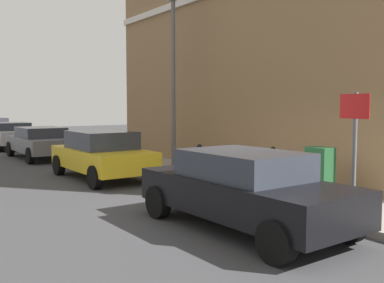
{
  "coord_description": "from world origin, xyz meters",
  "views": [
    {
      "loc": [
        -5.59,
        -6.86,
        2.2
      ],
      "look_at": [
        1.37,
        3.27,
        1.2
      ],
      "focal_mm": 40.66,
      "sensor_mm": 36.0,
      "label": 1
    }
  ],
  "objects_px": {
    "car_black": "(243,188)",
    "car_yellow": "(102,154)",
    "utility_cabinet": "(320,175)",
    "lamppost": "(173,73)",
    "street_sign": "(354,137)",
    "car_grey": "(41,142)",
    "bollard_near_cabinet": "(273,166)",
    "car_silver": "(11,135)",
    "bollard_far_kerb": "(199,162)"
  },
  "relations": [
    {
      "from": "car_grey",
      "to": "utility_cabinet",
      "type": "xyz_separation_m",
      "value": [
        2.66,
        -12.35,
        -0.03
      ]
    },
    {
      "from": "car_yellow",
      "to": "bollard_near_cabinet",
      "type": "distance_m",
      "value": 5.27
    },
    {
      "from": "bollard_near_cabinet",
      "to": "car_black",
      "type": "bearing_deg",
      "value": -143.73
    },
    {
      "from": "car_grey",
      "to": "street_sign",
      "type": "relative_size",
      "value": 1.89
    },
    {
      "from": "bollard_near_cabinet",
      "to": "car_silver",
      "type": "bearing_deg",
      "value": 100.0
    },
    {
      "from": "car_black",
      "to": "car_silver",
      "type": "height_order",
      "value": "car_black"
    },
    {
      "from": "car_black",
      "to": "bollard_far_kerb",
      "type": "xyz_separation_m",
      "value": [
        1.62,
        3.63,
        -0.04
      ]
    },
    {
      "from": "utility_cabinet",
      "to": "street_sign",
      "type": "xyz_separation_m",
      "value": [
        -0.99,
        -1.55,
        0.98
      ]
    },
    {
      "from": "car_grey",
      "to": "bollard_far_kerb",
      "type": "distance_m",
      "value": 9.34
    },
    {
      "from": "car_black",
      "to": "bollard_far_kerb",
      "type": "bearing_deg",
      "value": -25.53
    },
    {
      "from": "car_grey",
      "to": "car_yellow",
      "type": "bearing_deg",
      "value": -179.86
    },
    {
      "from": "bollard_far_kerb",
      "to": "street_sign",
      "type": "relative_size",
      "value": 0.45
    },
    {
      "from": "utility_cabinet",
      "to": "bollard_near_cabinet",
      "type": "xyz_separation_m",
      "value": [
        0.1,
        1.55,
        0.02
      ]
    },
    {
      "from": "car_black",
      "to": "utility_cabinet",
      "type": "relative_size",
      "value": 3.72
    },
    {
      "from": "bollard_near_cabinet",
      "to": "lamppost",
      "type": "height_order",
      "value": "lamppost"
    },
    {
      "from": "car_yellow",
      "to": "utility_cabinet",
      "type": "distance_m",
      "value": 6.61
    },
    {
      "from": "car_yellow",
      "to": "car_grey",
      "type": "bearing_deg",
      "value": 0.16
    },
    {
      "from": "car_yellow",
      "to": "car_grey",
      "type": "relative_size",
      "value": 0.94
    },
    {
      "from": "utility_cabinet",
      "to": "lamppost",
      "type": "height_order",
      "value": "lamppost"
    },
    {
      "from": "car_yellow",
      "to": "street_sign",
      "type": "bearing_deg",
      "value": -169.1
    },
    {
      "from": "car_grey",
      "to": "utility_cabinet",
      "type": "distance_m",
      "value": 12.64
    },
    {
      "from": "bollard_far_kerb",
      "to": "car_yellow",
      "type": "bearing_deg",
      "value": 117.7
    },
    {
      "from": "lamppost",
      "to": "bollard_near_cabinet",
      "type": "bearing_deg",
      "value": -88.84
    },
    {
      "from": "car_black",
      "to": "car_yellow",
      "type": "xyz_separation_m",
      "value": [
        0.08,
        6.56,
        0.01
      ]
    },
    {
      "from": "car_yellow",
      "to": "utility_cabinet",
      "type": "xyz_separation_m",
      "value": [
        2.56,
        -6.1,
        -0.08
      ]
    },
    {
      "from": "car_black",
      "to": "street_sign",
      "type": "xyz_separation_m",
      "value": [
        1.65,
        -1.08,
        0.92
      ]
    },
    {
      "from": "car_grey",
      "to": "car_silver",
      "type": "xyz_separation_m",
      "value": [
        -0.07,
        5.22,
        0.01
      ]
    },
    {
      "from": "bollard_near_cabinet",
      "to": "lamppost",
      "type": "relative_size",
      "value": 0.18
    },
    {
      "from": "car_black",
      "to": "lamppost",
      "type": "xyz_separation_m",
      "value": [
        2.65,
        6.57,
        2.56
      ]
    },
    {
      "from": "bollard_far_kerb",
      "to": "street_sign",
      "type": "bearing_deg",
      "value": -89.66
    },
    {
      "from": "utility_cabinet",
      "to": "street_sign",
      "type": "distance_m",
      "value": 2.08
    },
    {
      "from": "car_silver",
      "to": "street_sign",
      "type": "relative_size",
      "value": 1.78
    },
    {
      "from": "utility_cabinet",
      "to": "bollard_far_kerb",
      "type": "relative_size",
      "value": 1.11
    },
    {
      "from": "car_silver",
      "to": "bollard_near_cabinet",
      "type": "height_order",
      "value": "car_silver"
    },
    {
      "from": "car_yellow",
      "to": "street_sign",
      "type": "xyz_separation_m",
      "value": [
        1.57,
        -7.64,
        0.9
      ]
    },
    {
      "from": "bollard_far_kerb",
      "to": "lamppost",
      "type": "bearing_deg",
      "value": 70.73
    },
    {
      "from": "car_grey",
      "to": "bollard_near_cabinet",
      "type": "relative_size",
      "value": 4.17
    },
    {
      "from": "utility_cabinet",
      "to": "car_grey",
      "type": "bearing_deg",
      "value": 102.15
    },
    {
      "from": "utility_cabinet",
      "to": "bollard_near_cabinet",
      "type": "relative_size",
      "value": 1.11
    },
    {
      "from": "utility_cabinet",
      "to": "lamppost",
      "type": "relative_size",
      "value": 0.2
    },
    {
      "from": "car_black",
      "to": "street_sign",
      "type": "bearing_deg",
      "value": -124.58
    },
    {
      "from": "car_black",
      "to": "utility_cabinet",
      "type": "xyz_separation_m",
      "value": [
        2.65,
        0.47,
        -0.06
      ]
    },
    {
      "from": "bollard_far_kerb",
      "to": "lamppost",
      "type": "relative_size",
      "value": 0.18
    },
    {
      "from": "utility_cabinet",
      "to": "bollard_far_kerb",
      "type": "xyz_separation_m",
      "value": [
        -1.02,
        3.16,
        0.02
      ]
    },
    {
      "from": "car_grey",
      "to": "street_sign",
      "type": "height_order",
      "value": "street_sign"
    },
    {
      "from": "car_yellow",
      "to": "lamppost",
      "type": "relative_size",
      "value": 0.71
    },
    {
      "from": "car_black",
      "to": "car_silver",
      "type": "distance_m",
      "value": 18.04
    },
    {
      "from": "car_yellow",
      "to": "lamppost",
      "type": "distance_m",
      "value": 3.62
    },
    {
      "from": "car_black",
      "to": "lamppost",
      "type": "bearing_deg",
      "value": -23.4
    },
    {
      "from": "car_yellow",
      "to": "car_silver",
      "type": "height_order",
      "value": "car_yellow"
    }
  ]
}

